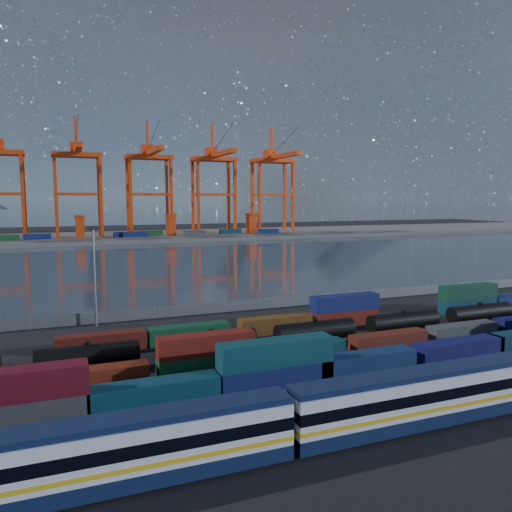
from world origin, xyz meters
name	(u,v)px	position (x,y,z in m)	size (l,w,h in m)	color
ground	(336,350)	(0.00, 0.00, 0.00)	(700.00, 700.00, 0.00)	black
harbor_water	(173,262)	(0.00, 105.00, 0.01)	(700.00, 700.00, 0.00)	#2F3944
far_quay	(130,237)	(0.00, 210.00, 1.00)	(700.00, 70.00, 2.00)	#514F4C
distant_mountains	(87,134)	(63.02, 1600.00, 220.29)	(2470.00, 1100.00, 520.00)	#1E2630
passenger_train	(417,399)	(-5.35, -23.24, 2.71)	(77.45, 3.14, 5.39)	silver
container_row_south	(408,352)	(4.17, -10.09, 2.17)	(141.17, 2.65, 5.65)	#3C3E41
container_row_mid	(319,349)	(-4.29, -2.83, 1.49)	(140.53, 2.37, 5.05)	#414446
container_row_north	(374,312)	(14.23, 11.34, 1.76)	(141.02, 2.43, 5.17)	navy
tanker_string	(265,337)	(-9.29, 3.23, 1.93)	(121.01, 2.69, 3.84)	black
waterfront_fence	(260,304)	(0.00, 28.00, 1.00)	(160.12, 0.12, 2.20)	#595B5E
yard_light_mast	(94,271)	(-30.00, 26.00, 9.30)	(1.60, 0.40, 16.60)	slate
gantry_cranes	(114,166)	(-7.50, 203.38, 37.45)	(198.50, 45.12, 61.10)	red
quay_containers	(111,235)	(-11.00, 195.46, 3.30)	(172.58, 10.99, 2.60)	navy
straddle_carriers	(127,225)	(-2.50, 200.00, 7.82)	(140.00, 7.00, 11.10)	red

